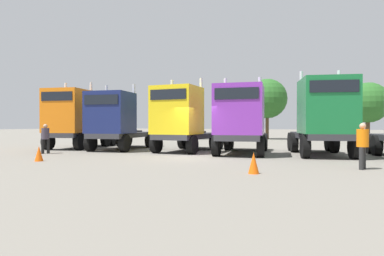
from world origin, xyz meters
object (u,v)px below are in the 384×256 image
semi_truck_green (324,116)px  traffic_cone_mid (39,154)px  semi_truck_purple (241,119)px  semi_truck_navy (116,121)px  visitor_with_camera (45,137)px  visitor_in_hivis (363,143)px  traffic_cone_far (254,163)px  semi_truck_orange (73,119)px  semi_truck_yellow (182,119)px

semi_truck_green → traffic_cone_mid: size_ratio=9.52×
semi_truck_purple → semi_truck_green: (4.08, 0.78, 0.14)m
semi_truck_navy → traffic_cone_mid: 6.54m
semi_truck_navy → visitor_with_camera: (-2.11, -3.53, -0.88)m
visitor_in_hivis → visitor_with_camera: 15.52m
semi_truck_navy → traffic_cone_far: 11.88m
semi_truck_green → visitor_with_camera: size_ratio=3.86×
visitor_in_hivis → traffic_cone_far: visitor_in_hivis is taller
semi_truck_purple → semi_truck_green: bearing=91.1°
semi_truck_orange → visitor_in_hivis: size_ratio=3.79×
traffic_cone_mid → visitor_with_camera: bearing=134.7°
semi_truck_orange → semi_truck_green: semi_truck_orange is taller
semi_truck_navy → traffic_cone_mid: (0.68, -6.34, -1.49)m
semi_truck_yellow → traffic_cone_mid: size_ratio=9.23×
visitor_in_hivis → semi_truck_green: bearing=124.7°
semi_truck_green → semi_truck_yellow: bearing=-100.5°
semi_truck_orange → semi_truck_yellow: 7.74m
semi_truck_purple → traffic_cone_mid: 9.91m
semi_truck_purple → traffic_cone_mid: size_ratio=10.07×
semi_truck_yellow → semi_truck_green: (7.65, 0.64, 0.12)m
semi_truck_yellow → visitor_with_camera: (-6.40, -3.98, -0.98)m
semi_truck_purple → traffic_cone_far: size_ratio=9.63×
semi_truck_orange → semi_truck_navy: semi_truck_orange is taller
semi_truck_green → visitor_with_camera: 14.83m
semi_truck_yellow → visitor_in_hivis: bearing=64.8°
traffic_cone_far → visitor_in_hivis: bearing=38.5°
semi_truck_yellow → traffic_cone_mid: 7.85m
semi_truck_purple → visitor_with_camera: (-9.97, -3.84, -0.96)m
semi_truck_green → visitor_in_hivis: semi_truck_green is taller
semi_truck_orange → semi_truck_yellow: bearing=81.8°
semi_truck_orange → semi_truck_purple: 11.30m
traffic_cone_far → visitor_with_camera: bearing=168.2°
semi_truck_purple → visitor_in_hivis: semi_truck_purple is taller
semi_truck_orange → traffic_cone_mid: semi_truck_orange is taller
semi_truck_yellow → traffic_cone_mid: semi_truck_yellow is taller
semi_truck_yellow → traffic_cone_mid: (-3.61, -6.79, -1.59)m
traffic_cone_mid → traffic_cone_far: bearing=1.6°
semi_truck_navy → semi_truck_purple: bearing=81.9°
semi_truck_orange → visitor_in_hivis: bearing=66.2°
traffic_cone_far → semi_truck_navy: bearing=149.0°
semi_truck_orange → traffic_cone_far: 14.86m
semi_truck_navy → traffic_cone_mid: size_ratio=10.07×
visitor_with_camera → traffic_cone_far: bearing=30.5°
semi_truck_purple → visitor_with_camera: semi_truck_purple is taller
semi_truck_yellow → traffic_cone_far: 8.88m
semi_truck_navy → traffic_cone_far: semi_truck_navy is taller
visitor_in_hivis → traffic_cone_far: size_ratio=2.39×
semi_truck_orange → visitor_with_camera: (1.32, -3.37, -1.05)m
semi_truck_purple → visitor_with_camera: size_ratio=4.09×
traffic_cone_mid → semi_truck_orange: bearing=123.6°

